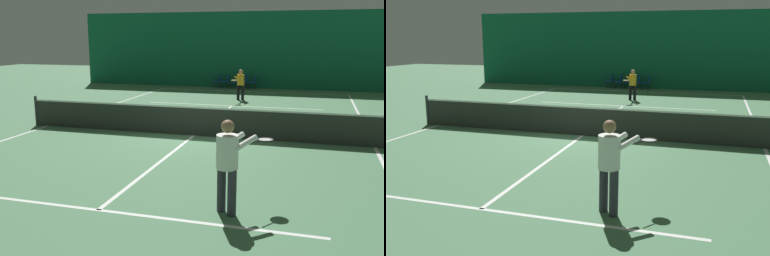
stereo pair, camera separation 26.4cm
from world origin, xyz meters
TOP-DOWN VIEW (x-y plane):
  - ground_plane at (0.00, 0.00)m, footprint 60.00×60.00m
  - backdrop_curtain at (0.00, 13.73)m, footprint 23.00×0.12m
  - court_line_baseline_far at (0.00, 11.90)m, footprint 11.00×0.10m
  - court_line_service_far at (0.00, 6.40)m, footprint 8.25×0.10m
  - court_line_service_near at (0.00, -6.40)m, footprint 8.25×0.10m
  - court_line_sideline_left at (-5.50, 0.00)m, footprint 0.10×23.80m
  - court_line_sideline_right at (5.50, 0.00)m, footprint 0.10×23.80m
  - court_line_centre at (0.00, 0.00)m, footprint 0.10×12.80m
  - tennis_net at (0.00, 0.00)m, footprint 12.00×0.10m
  - player_near at (2.34, -5.82)m, footprint 1.07×1.35m
  - player_far at (0.04, 8.34)m, footprint 0.55×1.34m
  - courtside_chair_0 at (-2.27, 13.18)m, footprint 0.44×0.44m
  - courtside_chair_1 at (-1.70, 13.18)m, footprint 0.44×0.44m
  - courtside_chair_2 at (-1.13, 13.18)m, footprint 0.44×0.44m
  - courtside_chair_3 at (-0.56, 13.18)m, footprint 0.44×0.44m
  - courtside_chair_4 at (0.01, 13.18)m, footprint 0.44×0.44m

SIDE VIEW (x-z plane):
  - ground_plane at x=0.00m, z-range 0.00..0.00m
  - court_line_baseline_far at x=0.00m, z-range 0.00..0.00m
  - court_line_service_far at x=0.00m, z-range 0.00..0.00m
  - court_line_service_near at x=0.00m, z-range 0.00..0.00m
  - court_line_sideline_left at x=-5.50m, z-range 0.00..0.00m
  - court_line_sideline_right at x=5.50m, z-range 0.00..0.00m
  - court_line_centre at x=0.00m, z-range 0.00..0.00m
  - courtside_chair_0 at x=-2.27m, z-range 0.07..0.91m
  - courtside_chair_1 at x=-1.70m, z-range 0.07..0.91m
  - courtside_chair_2 at x=-1.13m, z-range 0.07..0.91m
  - courtside_chair_3 at x=-0.56m, z-range 0.07..0.91m
  - courtside_chair_4 at x=0.01m, z-range 0.07..0.91m
  - tennis_net at x=0.00m, z-range -0.02..1.05m
  - player_far at x=0.04m, z-range 0.13..1.68m
  - player_near at x=2.34m, z-range 0.14..1.88m
  - backdrop_curtain at x=0.00m, z-range 0.00..4.69m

